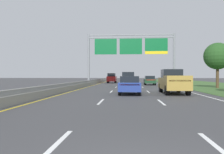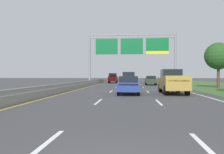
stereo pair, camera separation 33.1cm
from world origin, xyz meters
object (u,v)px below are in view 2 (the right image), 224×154
car_blue_centre_lane_sedan (129,85)px  car_red_left_lane_suv (113,78)px  car_grey_centre_lane_suv (129,79)px  pickup_truck_gold (173,82)px  overhead_sign_gantry (132,48)px  car_darkgreen_right_lane_sedan (151,80)px  roadside_tree_mid (218,56)px

car_blue_centre_lane_sedan → car_red_left_lane_suv: 30.49m
car_grey_centre_lane_suv → pickup_truck_gold: bearing=-160.2°
pickup_truck_gold → car_blue_centre_lane_sedan: pickup_truck_gold is taller
overhead_sign_gantry → car_darkgreen_right_lane_sedan: 6.39m
car_darkgreen_right_lane_sedan → roadside_tree_mid: size_ratio=0.76×
overhead_sign_gantry → car_red_left_lane_suv: overhead_sign_gantry is taller
overhead_sign_gantry → car_blue_centre_lane_sedan: overhead_sign_gantry is taller
overhead_sign_gantry → car_grey_centre_lane_suv: (-0.43, -6.75, -5.19)m
car_darkgreen_right_lane_sedan → car_blue_centre_lane_sedan: (-3.59, -19.90, 0.00)m
car_blue_centre_lane_sedan → car_grey_centre_lane_suv: car_grey_centre_lane_suv is taller
car_darkgreen_right_lane_sedan → car_red_left_lane_suv: bearing=35.8°
pickup_truck_gold → roadside_tree_mid: bearing=-38.3°
pickup_truck_gold → car_red_left_lane_suv: pickup_truck_gold is taller
overhead_sign_gantry → car_darkgreen_right_lane_sedan: size_ratio=3.41×
pickup_truck_gold → car_darkgreen_right_lane_sedan: 18.96m
overhead_sign_gantry → pickup_truck_gold: (3.59, -18.53, -5.22)m
pickup_truck_gold → car_blue_centre_lane_sedan: size_ratio=1.22×
car_blue_centre_lane_sedan → car_red_left_lane_suv: bearing=7.6°
pickup_truck_gold → car_darkgreen_right_lane_sedan: pickup_truck_gold is taller
pickup_truck_gold → car_grey_centre_lane_suv: size_ratio=1.14×
overhead_sign_gantry → roadside_tree_mid: overhead_sign_gantry is taller
car_darkgreen_right_lane_sedan → pickup_truck_gold: bearing=-178.4°
overhead_sign_gantry → car_darkgreen_right_lane_sedan: overhead_sign_gantry is taller
car_blue_centre_lane_sedan → roadside_tree_mid: 15.64m
pickup_truck_gold → car_darkgreen_right_lane_sedan: bearing=1.2°
car_blue_centre_lane_sedan → car_red_left_lane_suv: car_red_left_lane_suv is taller
car_darkgreen_right_lane_sedan → car_red_left_lane_suv: 12.69m
overhead_sign_gantry → pickup_truck_gold: size_ratio=2.78×
car_red_left_lane_suv → car_grey_centre_lane_suv: 17.90m
pickup_truck_gold → car_darkgreen_right_lane_sedan: (-0.32, 18.96, -0.26)m
car_blue_centre_lane_sedan → car_darkgreen_right_lane_sedan: bearing=-9.7°
car_red_left_lane_suv → roadside_tree_mid: roadside_tree_mid is taller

